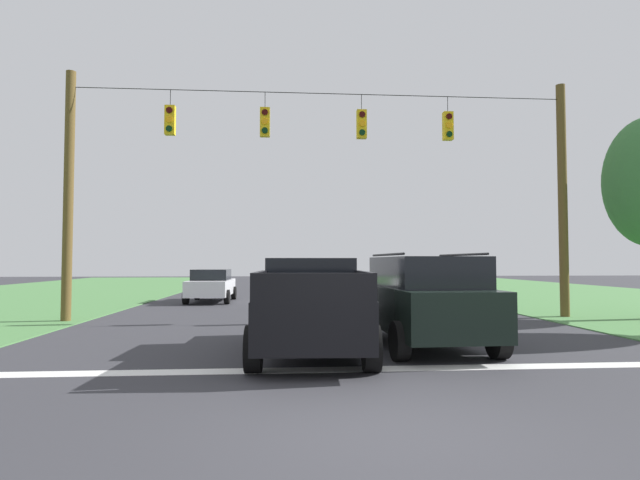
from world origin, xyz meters
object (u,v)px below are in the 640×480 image
(pickup_truck, at_px, (311,305))
(distant_car_crossing_white, at_px, (211,285))
(overhead_signal_span, at_px, (323,184))
(distant_car_oncoming, at_px, (431,281))
(suv_black, at_px, (423,298))

(pickup_truck, bearing_deg, distant_car_crossing_white, 106.15)
(overhead_signal_span, distance_m, distant_car_crossing_white, 9.66)
(distant_car_oncoming, bearing_deg, suv_black, -107.28)
(overhead_signal_span, height_order, distant_car_crossing_white, overhead_signal_span)
(overhead_signal_span, relative_size, suv_black, 3.41)
(overhead_signal_span, height_order, distant_car_oncoming, overhead_signal_span)
(overhead_signal_span, distance_m, pickup_truck, 6.85)
(pickup_truck, distance_m, distant_car_crossing_white, 14.06)
(suv_black, xyz_separation_m, distant_car_crossing_white, (-6.45, 12.97, -0.27))
(pickup_truck, height_order, distant_car_crossing_white, pickup_truck)
(overhead_signal_span, xyz_separation_m, distant_car_oncoming, (7.27, 12.18, -3.65))
(pickup_truck, height_order, distant_car_oncoming, pickup_truck)
(overhead_signal_span, distance_m, suv_black, 6.56)
(overhead_signal_span, height_order, suv_black, overhead_signal_span)
(pickup_truck, relative_size, distant_car_crossing_white, 1.27)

